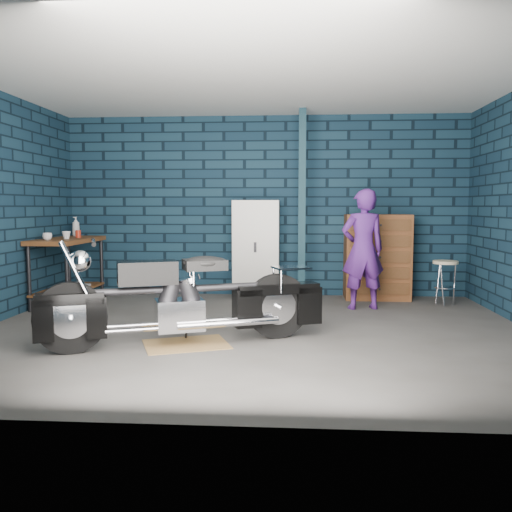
% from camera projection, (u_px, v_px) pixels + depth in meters
% --- Properties ---
extents(ground, '(6.00, 6.00, 0.00)m').
position_uv_depth(ground, '(252.00, 332.00, 5.82)').
color(ground, '#494744').
rests_on(ground, ground).
extents(room_walls, '(6.02, 5.01, 2.71)m').
position_uv_depth(room_walls, '(256.00, 158.00, 6.19)').
color(room_walls, '#0F2333').
rests_on(room_walls, ground).
extents(support_post, '(0.10, 0.10, 2.70)m').
position_uv_depth(support_post, '(302.00, 206.00, 7.59)').
color(support_post, '#112C37').
rests_on(support_post, ground).
extents(workbench, '(0.60, 1.40, 0.91)m').
position_uv_depth(workbench, '(68.00, 271.00, 7.50)').
color(workbench, brown).
rests_on(workbench, ground).
extents(drip_mat, '(0.96, 0.85, 0.01)m').
position_uv_depth(drip_mat, '(186.00, 344.00, 5.29)').
color(drip_mat, brown).
rests_on(drip_mat, ground).
extents(motorcycle, '(2.44, 1.46, 1.04)m').
position_uv_depth(motorcycle, '(186.00, 292.00, 5.25)').
color(motorcycle, black).
rests_on(motorcycle, ground).
extents(person, '(0.64, 0.49, 1.57)m').
position_uv_depth(person, '(363.00, 249.00, 7.08)').
color(person, '#502078').
rests_on(person, ground).
extents(storage_bin, '(0.40, 0.28, 0.25)m').
position_uv_depth(storage_bin, '(74.00, 293.00, 7.64)').
color(storage_bin, '#979A9F').
rests_on(storage_bin, ground).
extents(locker, '(0.67, 0.48, 1.44)m').
position_uv_depth(locker, '(256.00, 249.00, 7.97)').
color(locker, beige).
rests_on(locker, ground).
extents(tool_chest, '(0.92, 0.51, 1.23)m').
position_uv_depth(tool_chest, '(377.00, 257.00, 7.86)').
color(tool_chest, brown).
rests_on(tool_chest, ground).
extents(shop_stool, '(0.34, 0.34, 0.61)m').
position_uv_depth(shop_stool, '(445.00, 283.00, 7.38)').
color(shop_stool, beige).
rests_on(shop_stool, ground).
extents(cup_a, '(0.14, 0.14, 0.09)m').
position_uv_depth(cup_a, '(47.00, 236.00, 7.05)').
color(cup_a, beige).
rests_on(cup_a, workbench).
extents(cup_b, '(0.14, 0.14, 0.11)m').
position_uv_depth(cup_b, '(66.00, 235.00, 7.28)').
color(cup_b, beige).
rests_on(cup_b, workbench).
extents(mug_red, '(0.08, 0.08, 0.11)m').
position_uv_depth(mug_red, '(78.00, 234.00, 7.59)').
color(mug_red, '#A82716').
rests_on(mug_red, workbench).
extents(bottle, '(0.14, 0.14, 0.29)m').
position_uv_depth(bottle, '(76.00, 226.00, 7.98)').
color(bottle, '#979A9F').
rests_on(bottle, workbench).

